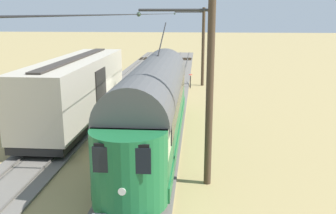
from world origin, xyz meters
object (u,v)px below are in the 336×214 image
vintage_streetcar (154,102)px  switch_stand (190,80)px  track_end_bumper (116,85)px  catenary_pole_mid_near (208,92)px  boxcar_adjacent (77,89)px  catenary_pole_foreground (202,46)px

vintage_streetcar → switch_stand: size_ratio=13.12×
vintage_streetcar → track_end_bumper: 14.97m
switch_stand → catenary_pole_mid_near: bearing=93.1°
boxcar_adjacent → switch_stand: 13.33m
catenary_pole_mid_near → switch_stand: catenary_pole_mid_near is taller
vintage_streetcar → catenary_pole_foreground: 16.54m
vintage_streetcar → catenary_pole_foreground: catenary_pole_foreground is taller
switch_stand → vintage_streetcar: bearing=84.2°
boxcar_adjacent → catenary_pole_mid_near: size_ratio=1.80×
catenary_pole_foreground → vintage_streetcar: bearing=81.1°
boxcar_adjacent → catenary_pole_foreground: 15.04m
catenary_pole_foreground → switch_stand: (1.03, 1.39, -3.00)m
vintage_streetcar → catenary_pole_mid_near: 5.21m
track_end_bumper → switch_stand: bearing=-172.0°
track_end_bumper → catenary_pole_foreground: bearing=-163.1°
vintage_streetcar → boxcar_adjacent: bearing=-33.9°
vintage_streetcar → catenary_pole_mid_near: size_ratio=2.29×
vintage_streetcar → catenary_pole_foreground: (-2.55, -16.28, 1.44)m
vintage_streetcar → catenary_pole_mid_near: catenary_pole_mid_near is taller
vintage_streetcar → boxcar_adjacent: 6.10m
switch_stand → track_end_bumper: 6.66m
catenary_pole_mid_near → track_end_bumper: catenary_pole_mid_near is taller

